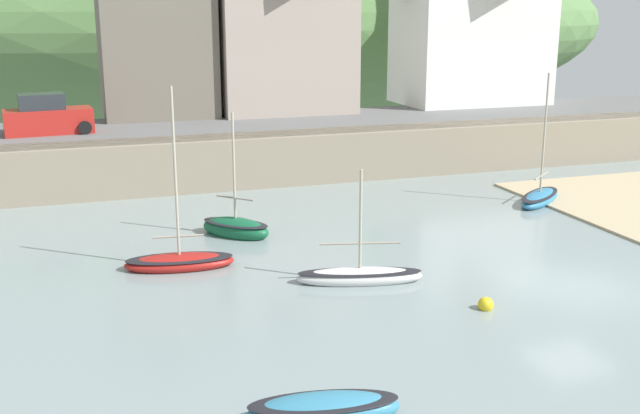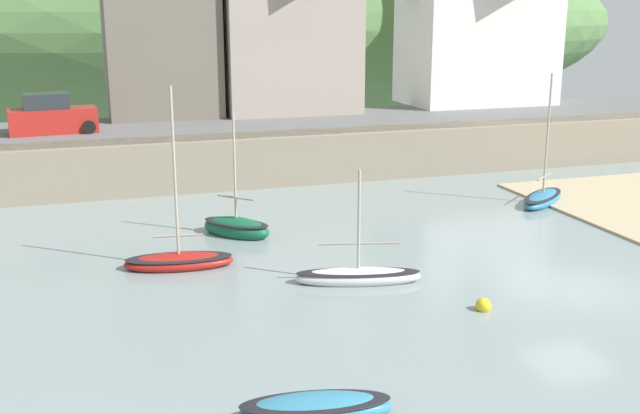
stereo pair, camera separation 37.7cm
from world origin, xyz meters
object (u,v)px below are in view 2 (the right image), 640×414
(waterfront_building_left, at_px, (159,7))
(dinghy_open_wooden, at_px, (358,276))
(waterfront_building_centre, at_px, (286,26))
(waterfront_building_right, at_px, (477,32))
(motorboat_with_cabin, at_px, (315,410))
(sailboat_far_left, at_px, (543,198))
(sailboat_nearest_shore, at_px, (236,227))
(rowboat_small_beached, at_px, (179,260))
(mooring_buoy, at_px, (483,306))
(parked_car_near_slipway, at_px, (51,117))

(waterfront_building_left, distance_m, dinghy_open_wooden, 24.30)
(waterfront_building_centre, height_order, waterfront_building_right, waterfront_building_centre)
(waterfront_building_centre, bearing_deg, motorboat_with_cabin, -104.32)
(sailboat_far_left, height_order, motorboat_with_cabin, sailboat_far_left)
(waterfront_building_left, xyz_separation_m, sailboat_far_left, (14.49, -15.77, -8.10))
(sailboat_far_left, relative_size, motorboat_with_cabin, 1.71)
(waterfront_building_left, relative_size, sailboat_far_left, 2.00)
(waterfront_building_right, height_order, motorboat_with_cabin, waterfront_building_right)
(dinghy_open_wooden, bearing_deg, motorboat_with_cabin, -102.25)
(sailboat_nearest_shore, bearing_deg, dinghy_open_wooden, -21.45)
(motorboat_with_cabin, bearing_deg, sailboat_far_left, 53.63)
(waterfront_building_centre, bearing_deg, dinghy_open_wooden, -99.86)
(sailboat_far_left, xyz_separation_m, rowboat_small_beached, (-16.43, -3.71, -0.01))
(waterfront_building_centre, distance_m, sailboat_far_left, 18.76)
(waterfront_building_right, xyz_separation_m, dinghy_open_wooden, (-16.41, -22.68, -6.64))
(waterfront_building_centre, relative_size, sailboat_nearest_shore, 1.97)
(waterfront_building_right, bearing_deg, sailboat_far_left, -108.03)
(rowboat_small_beached, bearing_deg, dinghy_open_wooden, -24.01)
(rowboat_small_beached, relative_size, mooring_buoy, 13.62)
(waterfront_building_right, height_order, rowboat_small_beached, waterfront_building_right)
(waterfront_building_left, bearing_deg, sailboat_nearest_shore, -87.78)
(rowboat_small_beached, height_order, mooring_buoy, rowboat_small_beached)
(rowboat_small_beached, height_order, parked_car_near_slipway, rowboat_small_beached)
(waterfront_building_centre, height_order, rowboat_small_beached, waterfront_building_centre)
(waterfront_building_right, bearing_deg, parked_car_near_slipway, -170.02)
(waterfront_building_right, xyz_separation_m, mooring_buoy, (-13.80, -25.89, -6.72))
(waterfront_building_right, relative_size, mooring_buoy, 20.50)
(waterfront_building_left, height_order, motorboat_with_cabin, waterfront_building_left)
(motorboat_with_cabin, height_order, mooring_buoy, motorboat_with_cabin)
(waterfront_building_left, xyz_separation_m, waterfront_building_centre, (7.16, -0.00, -1.06))
(dinghy_open_wooden, height_order, parked_car_near_slipway, parked_car_near_slipway)
(waterfront_building_left, xyz_separation_m, motorboat_with_cabin, (-0.54, -30.14, -8.11))
(waterfront_building_centre, height_order, dinghy_open_wooden, waterfront_building_centre)
(motorboat_with_cabin, relative_size, parked_car_near_slipway, 0.80)
(waterfront_building_left, relative_size, sailboat_nearest_shore, 2.39)
(waterfront_building_centre, bearing_deg, sailboat_nearest_shore, -111.66)
(dinghy_open_wooden, bearing_deg, mooring_buoy, -36.41)
(dinghy_open_wooden, bearing_deg, sailboat_nearest_shore, 126.90)
(rowboat_small_beached, xyz_separation_m, motorboat_with_cabin, (1.40, -10.67, -0.00))
(parked_car_near_slipway, distance_m, mooring_buoy, 24.61)
(parked_car_near_slipway, bearing_deg, mooring_buoy, -66.40)
(sailboat_nearest_shore, height_order, parked_car_near_slipway, sailboat_nearest_shore)
(sailboat_nearest_shore, distance_m, mooring_buoy, 10.79)
(motorboat_with_cabin, bearing_deg, sailboat_nearest_shore, 95.02)
(dinghy_open_wooden, bearing_deg, waterfront_building_left, 112.53)
(sailboat_far_left, relative_size, parked_car_near_slipway, 1.37)
(waterfront_building_right, bearing_deg, waterfront_building_centre, 180.00)
(waterfront_building_right, height_order, sailboat_nearest_shore, waterfront_building_right)
(waterfront_building_left, height_order, sailboat_nearest_shore, waterfront_building_left)
(waterfront_building_centre, bearing_deg, rowboat_small_beached, -115.04)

